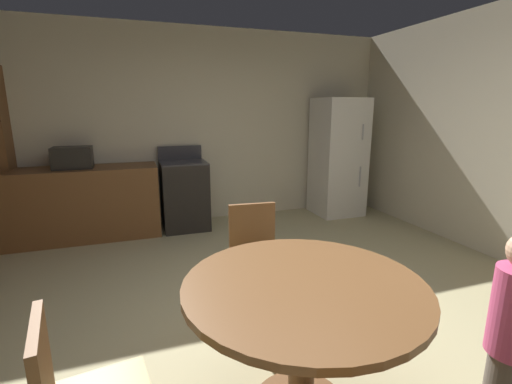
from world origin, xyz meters
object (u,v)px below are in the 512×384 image
refrigerator (338,157)px  dining_table (303,310)px  microwave (73,158)px  oven_range (184,194)px  chair_north (255,252)px

refrigerator → dining_table: (-2.20, -3.28, -0.27)m
microwave → dining_table: bearing=-66.4°
refrigerator → microwave: size_ratio=4.00×
oven_range → refrigerator: (2.34, -0.05, 0.41)m
oven_range → chair_north: bearing=-84.2°
dining_table → chair_north: 1.05m
microwave → dining_table: size_ratio=0.36×
oven_range → dining_table: (0.14, -3.34, 0.14)m
microwave → dining_table: 3.66m
refrigerator → dining_table: size_ratio=1.42×
dining_table → oven_range: bearing=92.4°
microwave → chair_north: size_ratio=0.51×
microwave → chair_north: 2.82m
oven_range → refrigerator: size_ratio=0.62×
chair_north → refrigerator: bearing=141.9°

